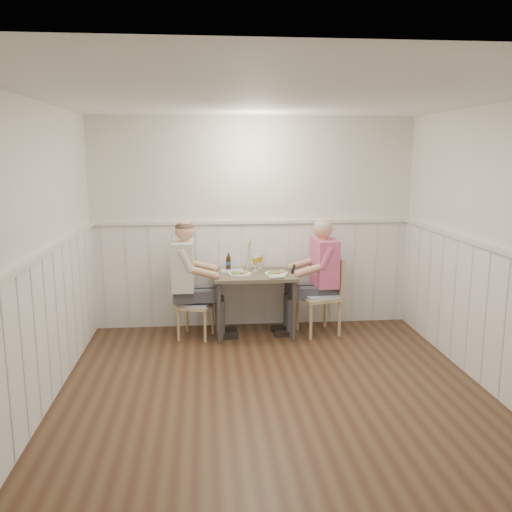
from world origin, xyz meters
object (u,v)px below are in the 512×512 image
at_px(dining_table, 254,281).
at_px(chair_right, 323,292).
at_px(diner_cream, 187,289).
at_px(grass_vase, 248,254).
at_px(chair_left, 191,301).
at_px(man_in_pink, 321,285).
at_px(beer_bottle, 228,262).

bearing_deg(dining_table, chair_right, -2.74).
relative_size(dining_table, diner_cream, 0.68).
xyz_separation_m(dining_table, grass_vase, (-0.05, 0.30, 0.28)).
xyz_separation_m(dining_table, chair_right, (0.83, -0.04, -0.15)).
xyz_separation_m(chair_left, man_in_pink, (1.56, 0.03, 0.16)).
bearing_deg(grass_vase, diner_cream, -154.69).
distance_m(man_in_pink, beer_bottle, 1.16).
xyz_separation_m(chair_right, beer_bottle, (-1.13, 0.29, 0.34)).
height_order(dining_table, man_in_pink, man_in_pink).
bearing_deg(diner_cream, grass_vase, 25.31).
relative_size(dining_table, chair_right, 1.04).
relative_size(chair_left, diner_cream, 0.57).
bearing_deg(chair_right, man_in_pink, 123.49).
relative_size(man_in_pink, diner_cream, 0.99).
height_order(chair_right, chair_left, chair_right).
xyz_separation_m(chair_right, man_in_pink, (-0.02, 0.04, 0.09)).
bearing_deg(beer_bottle, chair_left, -147.66).
bearing_deg(chair_left, dining_table, 2.89).
bearing_deg(diner_cream, chair_right, 0.34).
bearing_deg(grass_vase, beer_bottle, -167.86).
bearing_deg(chair_left, beer_bottle, 32.34).
distance_m(beer_bottle, grass_vase, 0.27).
xyz_separation_m(chair_left, beer_bottle, (0.46, 0.29, 0.41)).
bearing_deg(beer_bottle, dining_table, -40.09).
xyz_separation_m(beer_bottle, grass_vase, (0.24, 0.05, 0.09)).
height_order(chair_right, beer_bottle, beer_bottle).
distance_m(diner_cream, beer_bottle, 0.63).
xyz_separation_m(dining_table, man_in_pink, (0.81, -0.00, -0.06)).
relative_size(man_in_pink, grass_vase, 3.54).
bearing_deg(dining_table, grass_vase, 100.01).
bearing_deg(chair_right, chair_left, 179.94).
bearing_deg(man_in_pink, grass_vase, 160.30).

